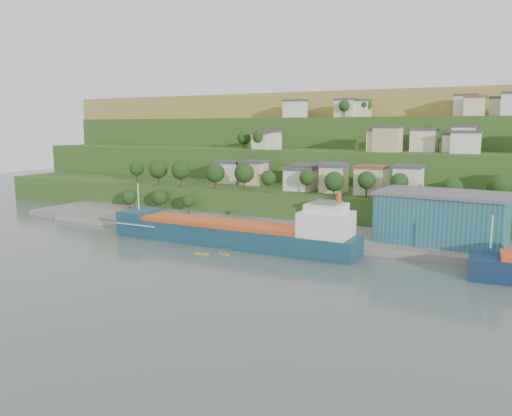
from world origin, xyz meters
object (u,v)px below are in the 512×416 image
Objects in this scene: caravan at (133,216)px; kayak_orange at (224,253)px; cargo_ship_near at (237,235)px; warehouse at (442,217)px.

kayak_orange is at bearing 0.59° from caravan.
cargo_ship_near is 12.84× the size of caravan.
warehouse is 6.03× the size of caravan.
cargo_ship_near is 52.54m from warehouse.
kayak_orange is (-46.64, -29.71, -8.22)m from warehouse.
cargo_ship_near is 2.13× the size of warehouse.
warehouse is 93.91m from caravan.
cargo_ship_near is 10.17m from kayak_orange.
caravan is at bearing -169.41° from warehouse.
caravan is 1.82× the size of kayak_orange.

